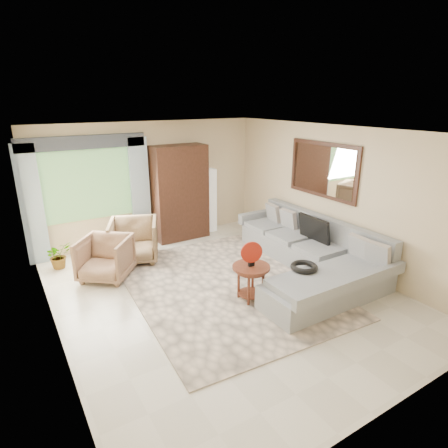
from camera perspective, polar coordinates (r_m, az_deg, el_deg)
ground at (r=6.29m, az=-0.27°, el=-10.36°), size 6.00×6.00×0.00m
area_rug at (r=6.49m, az=0.03°, el=-9.31°), size 3.24×4.18×0.02m
sectional_sofa at (r=7.05m, az=13.02°, el=-4.99°), size 2.30×3.46×0.90m
tv_screen at (r=7.22m, az=13.55°, el=-0.74°), size 0.14×0.74×0.48m
garden_hose at (r=6.02m, az=12.10°, el=-6.42°), size 0.43×0.43×0.09m
coffee_table at (r=5.95m, az=4.10°, el=-8.84°), size 0.59×0.59×0.59m
red_disc at (r=5.74m, az=4.22°, el=-4.32°), size 0.33×0.15×0.34m
armchair_left at (r=6.92m, az=-17.63°, el=-4.98°), size 1.16×1.16×0.76m
armchair_right at (r=7.51m, az=-13.57°, el=-2.44°), size 1.17×1.19×0.83m
potted_plant at (r=7.70m, az=-23.91°, el=-4.39°), size 0.57×0.53×0.50m
armoire at (r=8.41m, az=-6.76°, el=4.74°), size 1.20×0.55×2.10m
floor_lamp at (r=8.89m, az=-2.17°, el=3.62°), size 0.24×0.24×1.50m
window at (r=7.99m, az=-20.11°, el=5.58°), size 1.80×0.04×1.40m
curtain_left at (r=7.83m, az=-27.25°, el=2.49°), size 0.40×0.08×2.30m
curtain_right at (r=8.23m, az=-12.64°, el=4.82°), size 0.40×0.08×2.30m
valance at (r=7.79m, az=-20.70°, el=11.57°), size 2.40×0.12×0.26m
wall_mirror at (r=7.45m, az=14.80°, el=7.97°), size 0.05×1.70×1.05m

